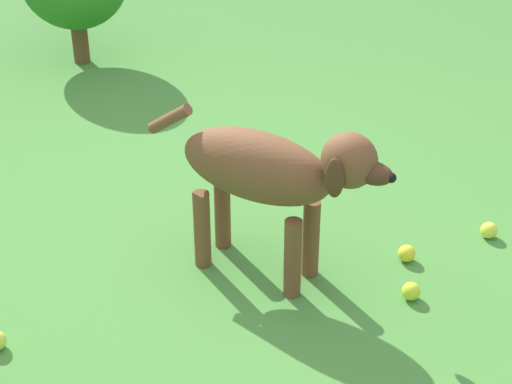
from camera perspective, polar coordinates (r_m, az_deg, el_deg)
The scene contains 5 objects.
ground at distance 3.10m, azimuth -4.48°, elevation -5.32°, with size 14.00×14.00×0.00m, color #478438.
dog at distance 2.84m, azimuth 0.99°, elevation 1.35°, with size 0.89×0.48×0.65m.
tennis_ball_1 at distance 3.16m, azimuth 10.38°, elevation -4.20°, with size 0.07×0.07×0.07m, color yellow.
tennis_ball_2 at distance 2.98m, azimuth 10.67°, elevation -6.76°, with size 0.07×0.07×0.07m, color #C1DC2C.
tennis_ball_3 at distance 3.37m, azimuth 15.80°, elevation -2.56°, with size 0.07×0.07×0.07m, color #D5DF3F.
Camera 1 is at (-2.16, 1.27, 1.82)m, focal length 57.85 mm.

